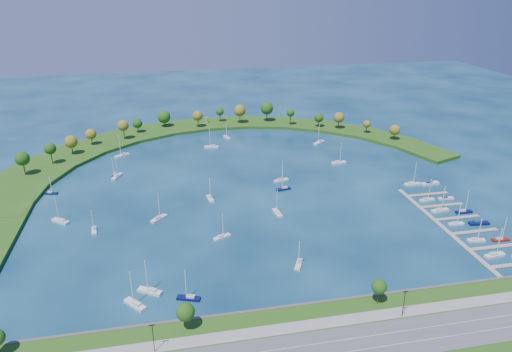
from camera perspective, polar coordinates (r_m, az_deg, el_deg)
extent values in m
plane|color=#072640|center=(254.00, -0.88, -1.35)|extent=(700.00, 700.00, 0.00)
cube|color=#275316|center=(152.71, 8.23, -20.29)|extent=(420.00, 42.00, 1.60)
cube|color=#474442|center=(167.95, 5.77, -15.39)|extent=(420.00, 1.20, 1.80)
cube|color=#515154|center=(152.12, 8.25, -20.05)|extent=(420.00, 16.00, 0.12)
cube|color=gray|center=(159.80, 6.91, -17.45)|extent=(420.00, 5.00, 0.12)
cube|color=silver|center=(153.78, 7.93, -19.42)|extent=(420.00, 0.15, 0.02)
cylinder|color=#382314|center=(157.12, -8.45, -17.16)|extent=(0.56, 0.56, 5.25)
sphere|color=#254210|center=(154.69, -8.54, -16.07)|extent=(6.00, 6.00, 6.00)
cylinder|color=#382314|center=(170.58, 14.58, -13.97)|extent=(0.56, 0.56, 5.60)
sphere|color=#254210|center=(168.34, 14.71, -12.92)|extent=(5.20, 5.20, 5.20)
cylinder|color=black|center=(149.72, -12.33, -18.71)|extent=(0.24, 0.24, 10.00)
cylinder|color=black|center=(165.79, 17.46, -14.62)|extent=(0.24, 0.24, 10.00)
cube|color=#275316|center=(270.96, -28.64, -2.51)|extent=(43.73, 48.72, 2.00)
cube|color=#275316|center=(294.99, -25.68, 0.04)|extent=(50.23, 54.30, 2.00)
cube|color=#275316|center=(316.22, -22.05, 2.13)|extent=(54.07, 56.09, 2.00)
cube|color=#275316|center=(334.07, -17.94, 3.79)|extent=(55.20, 54.07, 2.00)
cube|color=#275316|center=(348.07, -13.49, 5.05)|extent=(53.65, 48.47, 2.00)
cube|color=#275316|center=(357.93, -8.81, 5.91)|extent=(49.62, 39.75, 2.00)
cube|color=#275316|center=(363.41, -4.00, 6.39)|extent=(44.32, 29.96, 2.00)
cube|color=#275316|center=(364.40, 0.88, 6.49)|extent=(49.49, 38.05, 2.00)
cube|color=#275316|center=(360.88, 5.74, 6.21)|extent=(51.13, 44.12, 2.00)
cube|color=#275316|center=(352.93, 10.50, 5.55)|extent=(49.19, 47.96, 2.00)
cube|color=#275316|center=(340.72, 15.06, 4.50)|extent=(43.90, 49.49, 2.00)
cube|color=#275316|center=(324.51, 19.35, 3.04)|extent=(35.67, 48.74, 2.00)
cylinder|color=#382314|center=(292.75, -26.29, 0.85)|extent=(0.56, 0.56, 8.34)
sphere|color=#254210|center=(290.85, -26.48, 1.90)|extent=(7.93, 7.93, 7.93)
cylinder|color=#382314|center=(303.33, -23.53, 2.07)|extent=(0.56, 0.56, 8.36)
sphere|color=#254210|center=(301.56, -23.69, 3.06)|extent=(6.91, 6.91, 6.91)
cylinder|color=#382314|center=(315.79, -21.39, 3.04)|extent=(0.56, 0.56, 6.65)
sphere|color=brown|center=(314.27, -21.51, 3.88)|extent=(7.93, 7.93, 7.93)
cylinder|color=#382314|center=(329.69, -19.29, 4.09)|extent=(0.56, 0.56, 5.93)
sphere|color=brown|center=(328.38, -19.39, 4.81)|extent=(7.10, 7.10, 7.10)
cylinder|color=#382314|center=(333.94, -15.71, 4.98)|extent=(0.56, 0.56, 8.30)
sphere|color=brown|center=(332.31, -15.81, 5.91)|extent=(7.54, 7.54, 7.54)
cylinder|color=#382314|center=(346.82, -14.12, 5.56)|extent=(0.56, 0.56, 5.40)
sphere|color=#254210|center=(345.66, -14.18, 6.21)|extent=(6.92, 6.92, 6.92)
cylinder|color=#382314|center=(356.58, -11.03, 6.32)|extent=(0.56, 0.56, 5.54)
sphere|color=#254210|center=(355.30, -11.09, 7.04)|extent=(9.37, 9.37, 9.37)
cylinder|color=#382314|center=(351.14, -7.05, 6.47)|extent=(0.56, 0.56, 7.28)
sphere|color=brown|center=(349.72, -7.09, 7.27)|extent=(7.48, 7.48, 7.48)
cylinder|color=#382314|center=(363.49, -4.38, 7.10)|extent=(0.56, 0.56, 6.70)
sphere|color=#254210|center=(362.27, -4.41, 7.79)|extent=(5.96, 5.96, 5.96)
cylinder|color=#382314|center=(358.58, -1.97, 7.05)|extent=(0.56, 0.56, 8.08)
sphere|color=brown|center=(357.02, -1.98, 7.94)|extent=(8.93, 8.93, 8.93)
cylinder|color=#382314|center=(362.99, 1.32, 7.27)|extent=(0.56, 0.56, 8.32)
sphere|color=#254210|center=(361.38, 1.33, 8.20)|extent=(9.45, 9.45, 9.45)
cylinder|color=#382314|center=(354.49, 4.18, 6.83)|extent=(0.56, 0.56, 8.38)
sphere|color=#254210|center=(353.03, 4.21, 7.67)|extent=(6.00, 6.00, 6.00)
cylinder|color=#382314|center=(352.42, 7.59, 6.36)|extent=(0.56, 0.56, 5.65)
sphere|color=#254210|center=(351.25, 7.63, 7.01)|extent=(6.80, 6.80, 6.80)
cylinder|color=#382314|center=(350.54, 9.96, 6.22)|extent=(0.56, 0.56, 6.80)
sphere|color=brown|center=(349.17, 10.02, 7.00)|extent=(7.71, 7.71, 7.71)
cylinder|color=#382314|center=(344.06, 13.22, 5.53)|extent=(0.56, 0.56, 5.66)
sphere|color=brown|center=(342.94, 13.28, 6.15)|extent=(5.42, 5.42, 5.42)
cylinder|color=#382314|center=(334.83, 16.39, 4.70)|extent=(0.56, 0.56, 5.46)
sphere|color=brown|center=(333.61, 16.47, 5.37)|extent=(7.17, 7.17, 7.17)
cylinder|color=gray|center=(362.13, -5.99, 6.74)|extent=(2.20, 2.20, 3.77)
cylinder|color=gray|center=(361.57, -6.00, 7.05)|extent=(2.60, 2.60, 0.30)
cube|color=gray|center=(230.22, 21.67, -5.76)|extent=(2.20, 82.00, 0.40)
cube|color=gray|center=(223.26, 26.96, -7.67)|extent=(22.00, 2.00, 0.40)
cube|color=gray|center=(232.15, 25.05, -6.11)|extent=(22.00, 2.00, 0.40)
cylinder|color=#382314|center=(238.39, 27.20, -5.69)|extent=(0.36, 0.36, 1.60)
cube|color=gray|center=(241.42, 23.29, -4.66)|extent=(22.00, 2.00, 0.40)
cylinder|color=#382314|center=(247.44, 25.40, -4.30)|extent=(0.36, 0.36, 1.60)
cube|color=gray|center=(251.05, 21.67, -3.32)|extent=(22.00, 2.00, 0.40)
cylinder|color=#382314|center=(256.84, 23.73, -3.01)|extent=(0.36, 0.36, 1.60)
cube|color=gray|center=(261.00, 20.17, -2.08)|extent=(22.00, 2.00, 0.40)
cylinder|color=#382314|center=(266.57, 22.19, -1.81)|extent=(0.36, 0.36, 1.60)
cube|color=silver|center=(226.03, 2.60, -4.50)|extent=(3.43, 8.75, 1.02)
cube|color=silver|center=(224.92, 2.68, -4.39)|extent=(2.03, 3.17, 0.72)
cylinder|color=silver|center=(223.77, 2.56, -3.00)|extent=(0.32, 0.32, 11.50)
cube|color=silver|center=(323.37, 7.64, 4.03)|extent=(9.30, 8.09, 1.16)
cube|color=silver|center=(323.82, 7.74, 4.23)|extent=(3.84, 3.58, 0.81)
cylinder|color=silver|center=(320.51, 7.63, 5.20)|extent=(0.32, 0.32, 13.07)
cube|color=silver|center=(206.63, -4.14, -7.39)|extent=(8.15, 5.49, 0.96)
cube|color=silver|center=(205.85, -4.33, -7.26)|extent=(3.19, 2.62, 0.67)
cylinder|color=silver|center=(204.02, -4.04, -5.92)|extent=(0.32, 0.32, 10.77)
cube|color=#0A103E|center=(268.12, -23.57, -1.94)|extent=(6.96, 3.51, 0.80)
cube|color=silver|center=(268.16, -23.72, -1.80)|extent=(2.60, 1.87, 0.56)
cylinder|color=silver|center=(265.99, -23.63, -0.98)|extent=(0.32, 0.32, 9.06)
cube|color=silver|center=(289.98, 10.00, 1.60)|extent=(9.39, 3.48, 1.10)
cube|color=silver|center=(289.24, 9.85, 1.75)|extent=(3.38, 2.11, 0.77)
cylinder|color=silver|center=(287.93, 10.22, 2.86)|extent=(0.32, 0.32, 12.40)
cube|color=#0A103E|center=(172.76, -8.18, -14.45)|extent=(8.58, 5.03, 0.99)
cube|color=silver|center=(172.03, -7.92, -14.26)|extent=(3.28, 2.52, 0.70)
cylinder|color=silver|center=(169.31, -8.52, -12.79)|extent=(0.32, 0.32, 11.19)
cube|color=silver|center=(240.91, -5.58, -2.76)|extent=(3.30, 8.53, 1.00)
cube|color=silver|center=(241.28, -5.63, -2.49)|extent=(1.96, 3.08, 0.70)
cylinder|color=silver|center=(237.73, -5.60, -1.50)|extent=(0.32, 0.32, 11.22)
cube|color=silver|center=(332.29, -3.55, 4.70)|extent=(4.60, 8.06, 0.93)
cube|color=silver|center=(331.38, -3.49, 4.79)|extent=(2.33, 3.07, 0.65)
cylinder|color=silver|center=(331.06, -3.62, 5.66)|extent=(0.32, 0.32, 10.49)
cube|color=silver|center=(308.68, -15.93, 2.38)|extent=(9.49, 7.64, 1.16)
cube|color=silver|center=(308.78, -15.79, 2.60)|extent=(3.85, 3.46, 0.81)
cylinder|color=silver|center=(306.00, -16.19, 3.59)|extent=(0.32, 0.32, 13.01)
cube|color=silver|center=(261.38, 3.06, -0.53)|extent=(8.79, 4.63, 1.02)
cube|color=silver|center=(260.64, 2.91, -0.39)|extent=(3.31, 2.42, 0.71)
cylinder|color=silver|center=(259.27, 3.22, 0.76)|extent=(0.32, 0.32, 11.43)
cube|color=silver|center=(313.87, -5.43, 3.53)|extent=(9.52, 3.97, 1.11)
cube|color=silver|center=(313.51, -5.27, 3.70)|extent=(3.47, 2.28, 0.78)
cylinder|color=silver|center=(311.71, -5.62, 4.71)|extent=(0.32, 0.32, 12.47)
cube|color=#0A103E|center=(279.29, -16.78, 0.05)|extent=(3.48, 7.88, 0.91)
cube|color=silver|center=(279.67, -16.76, 0.26)|extent=(1.95, 2.89, 0.64)
cylinder|color=silver|center=(276.69, -16.94, 1.07)|extent=(0.32, 0.32, 10.29)
cube|color=silver|center=(223.18, -19.03, -6.27)|extent=(2.88, 7.41, 0.87)
cube|color=silver|center=(223.47, -19.05, -6.01)|extent=(1.71, 2.68, 0.61)
cylinder|color=silver|center=(220.22, -19.20, -5.13)|extent=(0.32, 0.32, 9.75)
cube|color=silver|center=(225.32, -11.69, -5.08)|extent=(8.09, 8.02, 1.07)
cube|color=silver|center=(224.37, -11.87, -4.96)|extent=(3.45, 3.43, 0.75)
cylinder|color=silver|center=(222.80, -11.69, -3.53)|extent=(0.32, 0.32, 12.02)
cube|color=silver|center=(178.26, -12.75, -13.49)|extent=(9.23, 6.91, 1.10)
cube|color=silver|center=(177.28, -12.51, -13.31)|extent=(3.69, 3.20, 0.77)
cylinder|color=silver|center=(174.72, -13.15, -11.64)|extent=(0.32, 0.32, 12.43)
cube|color=silver|center=(236.36, -22.62, -5.09)|extent=(8.85, 7.74, 1.11)
cube|color=silver|center=(235.29, -22.50, -4.95)|extent=(3.66, 3.42, 0.77)
cylinder|color=silver|center=(233.97, -22.99, -3.58)|extent=(0.32, 0.32, 12.45)
cube|color=silver|center=(173.34, -14.45, -14.87)|extent=(8.08, 8.86, 1.13)
cube|color=silver|center=(172.14, -14.28, -14.75)|extent=(3.53, 3.70, 0.79)
cylinder|color=silver|center=(169.77, -14.84, -12.91)|extent=(0.32, 0.32, 12.68)
cube|color=silver|center=(277.40, -16.48, -0.05)|extent=(6.32, 9.20, 1.08)
cube|color=silver|center=(276.35, -16.60, 0.06)|extent=(3.00, 3.62, 0.76)
cylinder|color=silver|center=(275.53, -16.56, 1.28)|extent=(0.32, 0.32, 12.19)
cube|color=#0A103E|center=(250.90, 3.32, -1.59)|extent=(8.37, 3.66, 0.97)
cube|color=silver|center=(250.87, 3.49, -1.39)|extent=(3.07, 2.06, 0.68)
cylinder|color=silver|center=(248.23, 3.22, -0.36)|extent=(0.32, 0.32, 10.93)
cube|color=silver|center=(188.98, 5.21, -10.64)|extent=(5.26, 7.86, 0.92)
cube|color=silver|center=(189.18, 5.26, -10.32)|extent=(2.52, 3.07, 0.65)
cylinder|color=silver|center=(185.39, 5.24, -9.29)|extent=(0.32, 0.32, 10.37)
cube|color=silver|center=(216.61, 26.96, -8.57)|extent=(9.03, 3.49, 1.06)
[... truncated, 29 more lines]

